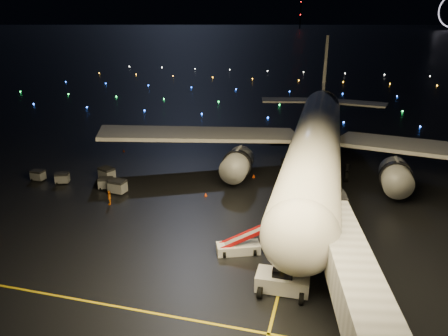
{
  "coord_description": "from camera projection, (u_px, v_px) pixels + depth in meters",
  "views": [
    {
      "loc": [
        15.7,
        -36.93,
        22.89
      ],
      "look_at": [
        2.61,
        12.0,
        5.0
      ],
      "focal_mm": 35.0,
      "sensor_mm": 36.0,
      "label": 1
    }
  ],
  "objects": [
    {
      "name": "baggage_cart_3",
      "position": [
        62.0,
        178.0,
        62.27
      ],
      "size": [
        2.18,
        1.85,
        1.57
      ],
      "primitive_type": "cube",
      "rotation": [
        0.0,
        0.0,
        0.36
      ],
      "color": "gray",
      "rests_on": "ground"
    },
    {
      "name": "radio_mast",
      "position": [
        301.0,
        8.0,
        723.12
      ],
      "size": [
        1.8,
        1.8,
        64.0
      ],
      "primitive_type": "cylinder",
      "color": "black",
      "rests_on": "ground"
    },
    {
      "name": "ground",
      "position": [
        322.0,
        47.0,
        318.36
      ],
      "size": [
        2000.0,
        2000.0,
        0.0
      ],
      "primitive_type": "plane",
      "color": "black",
      "rests_on": "ground"
    },
    {
      "name": "crew_c",
      "position": [
        109.0,
        197.0,
        55.29
      ],
      "size": [
        0.86,
        1.22,
        1.92
      ],
      "primitive_type": "imported",
      "rotation": [
        0.0,
        0.0,
        -1.18
      ],
      "color": "orange",
      "rests_on": "ground"
    },
    {
      "name": "safety_cone_2",
      "position": [
        235.0,
        181.0,
        62.68
      ],
      "size": [
        0.6,
        0.6,
        0.54
      ],
      "primitive_type": "cone",
      "rotation": [
        0.0,
        0.0,
        0.32
      ],
      "color": "#E84108",
      "rests_on": "ground"
    },
    {
      "name": "safety_cone_0",
      "position": [
        206.0,
        194.0,
        58.03
      ],
      "size": [
        0.52,
        0.52,
        0.49
      ],
      "primitive_type": "cone",
      "rotation": [
        0.0,
        0.0,
        -0.23
      ],
      "color": "#E84108",
      "rests_on": "ground"
    },
    {
      "name": "baggage_cart_4",
      "position": [
        38.0,
        175.0,
        63.39
      ],
      "size": [
        1.88,
        1.37,
        1.54
      ],
      "primitive_type": "cube",
      "rotation": [
        0.0,
        0.0,
        -0.05
      ],
      "color": "gray",
      "rests_on": "ground"
    },
    {
      "name": "lane_centre",
      "position": [
        301.0,
        203.0,
        55.83
      ],
      "size": [
        0.25,
        80.0,
        0.02
      ],
      "primitive_type": "cube",
      "color": "gold",
      "rests_on": "ground"
    },
    {
      "name": "baggage_cart_2",
      "position": [
        107.0,
        174.0,
        63.51
      ],
      "size": [
        2.63,
        2.29,
        1.87
      ],
      "primitive_type": "cube",
      "rotation": [
        0.0,
        0.0,
        -0.41
      ],
      "color": "gray",
      "rests_on": "ground"
    },
    {
      "name": "taxiway_lights",
      "position": [
        291.0,
        88.0,
        141.58
      ],
      "size": [
        164.0,
        92.0,
        0.36
      ],
      "primitive_type": null,
      "color": "black",
      "rests_on": "ground"
    },
    {
      "name": "airliner",
      "position": [
        319.0,
        112.0,
        63.5
      ],
      "size": [
        67.94,
        64.67,
        18.91
      ],
      "primitive_type": null,
      "rotation": [
        0.0,
        0.0,
        0.02
      ],
      "color": "silver",
      "rests_on": "ground"
    },
    {
      "name": "baggage_cart_0",
      "position": [
        118.0,
        187.0,
        58.76
      ],
      "size": [
        2.38,
        1.79,
        1.88
      ],
      "primitive_type": "cube",
      "rotation": [
        0.0,
        0.0,
        -0.11
      ],
      "color": "gray",
      "rests_on": "ground"
    },
    {
      "name": "safety_cone_1",
      "position": [
        254.0,
        176.0,
        64.65
      ],
      "size": [
        0.44,
        0.44,
        0.5
      ],
      "primitive_type": "cone",
      "rotation": [
        0.0,
        0.0,
        0.01
      ],
      "color": "#E84108",
      "rests_on": "ground"
    },
    {
      "name": "belt_loader",
      "position": [
        238.0,
        239.0,
        43.87
      ],
      "size": [
        6.55,
        4.08,
        3.09
      ],
      "primitive_type": null,
      "rotation": [
        0.0,
        0.0,
        0.4
      ],
      "color": "silver",
      "rests_on": "ground"
    },
    {
      "name": "safety_cone_3",
      "position": [
        124.0,
        151.0,
        76.73
      ],
      "size": [
        0.45,
        0.45,
        0.47
      ],
      "primitive_type": "cone",
      "rotation": [
        0.0,
        0.0,
        0.1
      ],
      "color": "#E84108",
      "rests_on": "ground"
    },
    {
      "name": "pushback_tug",
      "position": [
        283.0,
        279.0,
        38.05
      ],
      "size": [
        4.67,
        2.52,
        2.2
      ],
      "primitive_type": "cube",
      "rotation": [
        0.0,
        0.0,
        0.02
      ],
      "color": "silver",
      "rests_on": "ground"
    },
    {
      "name": "baggage_cart_1",
      "position": [
        106.0,
        183.0,
        60.3
      ],
      "size": [
        2.23,
        1.87,
        1.62
      ],
      "primitive_type": "cube",
      "rotation": [
        0.0,
        0.0,
        0.32
      ],
      "color": "gray",
      "rests_on": "ground"
    },
    {
      "name": "lane_cross",
      "position": [
        71.0,
        298.0,
        37.2
      ],
      "size": [
        60.0,
        0.25,
        0.02
      ],
      "primitive_type": "cube",
      "color": "gold",
      "rests_on": "ground"
    }
  ]
}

